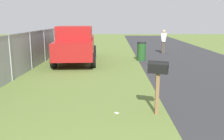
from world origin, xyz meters
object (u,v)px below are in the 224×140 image
at_px(mailbox, 158,72).
at_px(pickup_truck, 76,43).
at_px(pedestrian, 164,40).
at_px(trash_bin, 141,51).

distance_m(mailbox, pickup_truck, 8.48).
bearing_deg(pedestrian, trash_bin, -64.11).
bearing_deg(trash_bin, pickup_truck, 100.54).
distance_m(mailbox, trash_bin, 8.55).
bearing_deg(mailbox, trash_bin, 16.26).
height_order(mailbox, pedestrian, pedestrian).
relative_size(mailbox, pedestrian, 0.83).
distance_m(pickup_truck, pedestrian, 6.96).
height_order(pickup_truck, pedestrian, pickup_truck).
bearing_deg(pickup_truck, trash_bin, 96.31).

